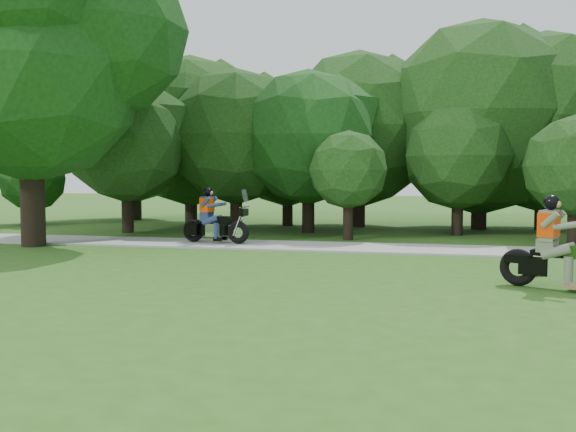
# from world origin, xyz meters

# --- Properties ---
(ground) EXTENTS (100.00, 100.00, 0.00)m
(ground) POSITION_xyz_m (0.00, 0.00, 0.00)
(ground) COLOR #2F5719
(ground) RESTS_ON ground
(walkway) EXTENTS (60.00, 2.20, 0.06)m
(walkway) POSITION_xyz_m (0.00, 8.00, 0.03)
(walkway) COLOR #9C9C97
(walkway) RESTS_ON ground
(tree_line) EXTENTS (39.48, 11.49, 7.76)m
(tree_line) POSITION_xyz_m (2.16, 14.56, 3.61)
(tree_line) COLOR black
(tree_line) RESTS_ON ground
(big_tree_west) EXTENTS (8.64, 6.56, 9.96)m
(big_tree_west) POSITION_xyz_m (-10.54, 6.85, 5.76)
(big_tree_west) COLOR black
(big_tree_west) RESTS_ON ground
(chopper_motorcycle) EXTENTS (2.30, 1.34, 1.71)m
(chopper_motorcycle) POSITION_xyz_m (2.94, 2.52, 0.63)
(chopper_motorcycle) COLOR black
(chopper_motorcycle) RESTS_ON ground
(touring_motorcycle) EXTENTS (2.13, 0.80, 1.63)m
(touring_motorcycle) POSITION_xyz_m (-5.64, 8.01, 0.65)
(touring_motorcycle) COLOR black
(touring_motorcycle) RESTS_ON walkway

